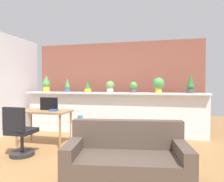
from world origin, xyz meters
The scene contains 18 objects.
ground_plane centered at (0.00, 0.00, 0.00)m, with size 12.00×12.00×0.00m, color #9E7042.
divider_wall centered at (0.00, 2.00, 0.53)m, with size 4.74×0.16×1.06m, color silver.
plant_shelf centered at (0.00, 1.96, 1.08)m, with size 4.74×0.39×0.04m, color silver.
brick_wall_behind centered at (0.00, 2.60, 1.25)m, with size 4.74×0.10×2.50m, color brown.
potted_plant_0 centered at (-1.88, 2.00, 1.33)m, with size 0.23×0.23×0.46m.
potted_plant_1 centered at (-1.21, 1.93, 1.27)m, with size 0.14×0.14×0.38m.
potted_plant_2 centered at (-0.64, 1.97, 1.25)m, with size 0.18×0.18×0.31m.
potted_plant_3 centered at (-0.03, 1.99, 1.26)m, with size 0.23×0.23×0.30m.
potted_plant_4 centered at (0.58, 1.99, 1.25)m, with size 0.20×0.20×0.28m.
potted_plant_5 centered at (1.20, 1.98, 1.31)m, with size 0.29×0.29×0.38m.
potted_plant_6 centered at (1.93, 1.94, 1.30)m, with size 0.18×0.18×0.45m.
desk centered at (-1.17, 0.74, 0.67)m, with size 1.10×0.60×0.75m.
tv_monitor centered at (-1.11, 0.82, 0.89)m, with size 0.41×0.04×0.28m, color black.
office_chair centered at (-1.22, 0.01, 0.39)m, with size 0.46×0.46×0.91m.
side_cube_shelf centered at (-0.34, 0.91, 0.25)m, with size 0.40×0.41×0.50m.
vase_on_shelf centered at (-0.40, 0.87, 0.57)m, with size 0.11×0.11×0.15m, color teal.
book_on_desk centered at (-0.92, 0.69, 0.77)m, with size 0.16×0.13×0.04m, color #2D4C8C.
couch centered at (0.84, -0.54, 0.28)m, with size 1.66×0.99×0.80m.
Camera 1 is at (1.28, -3.18, 1.31)m, focal length 32.96 mm.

